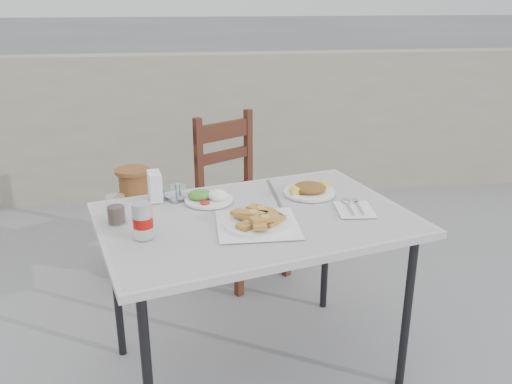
{
  "coord_description": "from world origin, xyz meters",
  "views": [
    {
      "loc": [
        -0.23,
        -1.99,
        1.66
      ],
      "look_at": [
        0.07,
        0.14,
        0.87
      ],
      "focal_mm": 38.0,
      "sensor_mm": 36.0,
      "label": 1
    }
  ],
  "objects": [
    {
      "name": "terracotta_urn",
      "position": [
        -0.53,
        1.11,
        0.32
      ],
      "size": [
        0.39,
        0.39,
        0.69
      ],
      "color": "brown",
      "rests_on": "ground"
    },
    {
      "name": "condiment_caddy",
      "position": [
        -0.26,
        0.34,
        0.81
      ],
      "size": [
        0.13,
        0.12,
        0.07
      ],
      "rotation": [
        0.0,
        0.0,
        0.59
      ],
      "color": "silver",
      "rests_on": "cafe_table"
    },
    {
      "name": "cutlery_napkin",
      "position": [
        0.49,
        0.11,
        0.78
      ],
      "size": [
        0.17,
        0.22,
        0.01
      ],
      "rotation": [
        0.0,
        0.0,
        -0.09
      ],
      "color": "silver",
      "rests_on": "cafe_table"
    },
    {
      "name": "cola_glass",
      "position": [
        -0.51,
        0.1,
        0.83
      ],
      "size": [
        0.08,
        0.08,
        0.11
      ],
      "color": "white",
      "rests_on": "cafe_table"
    },
    {
      "name": "back_wall",
      "position": [
        0.0,
        2.5,
        0.6
      ],
      "size": [
        6.0,
        0.25,
        1.2
      ],
      "primitive_type": "cube",
      "color": "gray",
      "rests_on": "ground"
    },
    {
      "name": "salad_rice_plate",
      "position": [
        -0.13,
        0.29,
        0.8
      ],
      "size": [
        0.22,
        0.22,
        0.05
      ],
      "color": "white",
      "rests_on": "cafe_table"
    },
    {
      "name": "soda_can",
      "position": [
        -0.39,
        -0.06,
        0.85
      ],
      "size": [
        0.08,
        0.08,
        0.14
      ],
      "color": "silver",
      "rests_on": "cafe_table"
    },
    {
      "name": "napkin_holder",
      "position": [
        -0.36,
        0.34,
        0.84
      ],
      "size": [
        0.08,
        0.11,
        0.13
      ],
      "rotation": [
        0.0,
        0.0,
        0.17
      ],
      "color": "silver",
      "rests_on": "cafe_table"
    },
    {
      "name": "salad_chopped_plate",
      "position": [
        0.35,
        0.32,
        0.8
      ],
      "size": [
        0.24,
        0.24,
        0.05
      ],
      "color": "white",
      "rests_on": "cafe_table"
    },
    {
      "name": "pide_plate",
      "position": [
        0.06,
        -0.01,
        0.81
      ],
      "size": [
        0.33,
        0.33,
        0.07
      ],
      "rotation": [
        0.0,
        0.0,
        -0.02
      ],
      "color": "silver",
      "rests_on": "cafe_table"
    },
    {
      "name": "ground",
      "position": [
        0.0,
        0.0,
        0.0
      ],
      "size": [
        80.0,
        80.0,
        0.0
      ],
      "primitive_type": "plane",
      "color": "slate",
      "rests_on": "ground"
    },
    {
      "name": "chair",
      "position": [
        0.1,
        1.05,
        0.51
      ],
      "size": [
        0.6,
        0.6,
        0.99
      ],
      "rotation": [
        0.0,
        0.0,
        0.55
      ],
      "color": "#36180E",
      "rests_on": "ground"
    },
    {
      "name": "cafe_table",
      "position": [
        0.06,
        0.09,
        0.73
      ],
      "size": [
        1.46,
        1.16,
        0.78
      ],
      "rotation": [
        0.0,
        0.0,
        0.25
      ],
      "color": "black",
      "rests_on": "ground"
    }
  ]
}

